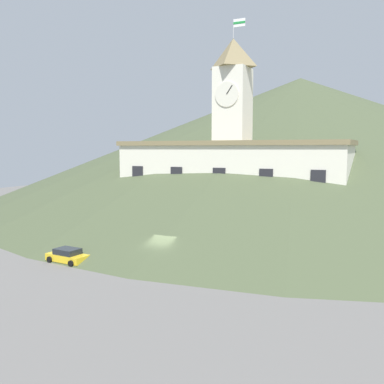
{
  "coord_description": "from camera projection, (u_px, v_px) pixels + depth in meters",
  "views": [
    {
      "loc": [
        20.02,
        -34.71,
        10.85
      ],
      "look_at": [
        0.0,
        6.59,
        6.21
      ],
      "focal_mm": 40.0,
      "sensor_mm": 36.0,
      "label": 1
    }
  ],
  "objects": [
    {
      "name": "car_red_sedan",
      "position": [
        159.0,
        252.0,
        42.39
      ],
      "size": [
        4.52,
        2.39,
        1.45
      ],
      "rotation": [
        0.0,
        0.0,
        3.22
      ],
      "color": "red",
      "rests_on": "ground"
    },
    {
      "name": "car_green_wagon",
      "position": [
        104.0,
        239.0,
        48.41
      ],
      "size": [
        4.72,
        2.4,
        1.55
      ],
      "rotation": [
        0.0,
        0.0,
        0.07
      ],
      "color": "#2D663D",
      "rests_on": "ground"
    },
    {
      "name": "civic_building",
      "position": [
        232.0,
        179.0,
        57.02
      ],
      "size": [
        30.46,
        9.57,
        27.49
      ],
      "color": "silver",
      "rests_on": "ground"
    },
    {
      "name": "street_lamp_right",
      "position": [
        294.0,
        214.0,
        46.35
      ],
      "size": [
        1.26,
        0.36,
        5.3
      ],
      "color": "black",
      "rests_on": "ground"
    },
    {
      "name": "street_lamp_far_left",
      "position": [
        211.0,
        210.0,
        50.66
      ],
      "size": [
        1.26,
        0.36,
        4.94
      ],
      "color": "black",
      "rests_on": "ground"
    },
    {
      "name": "pedestrian",
      "position": [
        254.0,
        244.0,
        44.71
      ],
      "size": [
        0.49,
        0.49,
        1.63
      ],
      "rotation": [
        0.0,
        0.0,
        2.52
      ],
      "color": "olive",
      "rests_on": "ground"
    },
    {
      "name": "hillside_backdrop",
      "position": [
        299.0,
        139.0,
        93.75
      ],
      "size": [
        132.47,
        132.47,
        26.11
      ],
      "primitive_type": "cone",
      "color": "#424C33",
      "rests_on": "ground"
    },
    {
      "name": "ground_plane",
      "position": [
        162.0,
        263.0,
        40.85
      ],
      "size": [
        160.0,
        160.0,
        0.0
      ],
      "primitive_type": "plane",
      "color": "#605E5B"
    },
    {
      "name": "car_black_suv",
      "position": [
        248.0,
        254.0,
        40.89
      ],
      "size": [
        4.93,
        2.42,
        1.8
      ],
      "rotation": [
        0.0,
        0.0,
        3.16
      ],
      "color": "black",
      "rests_on": "ground"
    },
    {
      "name": "car_white_taxi",
      "position": [
        168.0,
        239.0,
        48.09
      ],
      "size": [
        4.61,
        2.36,
        1.5
      ],
      "rotation": [
        0.0,
        0.0,
        3.08
      ],
      "color": "white",
      "rests_on": "ground"
    },
    {
      "name": "banner_fence",
      "position": [
        207.0,
        233.0,
        50.16
      ],
      "size": [
        29.17,
        0.12,
        2.03
      ],
      "color": "#1E8438",
      "rests_on": "ground"
    },
    {
      "name": "car_yellow_coupe",
      "position": [
        68.0,
        256.0,
        40.97
      ],
      "size": [
        4.33,
        2.4,
        1.35
      ],
      "rotation": [
        0.0,
        0.0,
        3.06
      ],
      "color": "yellow",
      "rests_on": "ground"
    },
    {
      "name": "street_lamp_center",
      "position": [
        139.0,
        208.0,
        55.08
      ],
      "size": [
        1.26,
        0.36,
        4.49
      ],
      "color": "black",
      "rests_on": "ground"
    }
  ]
}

